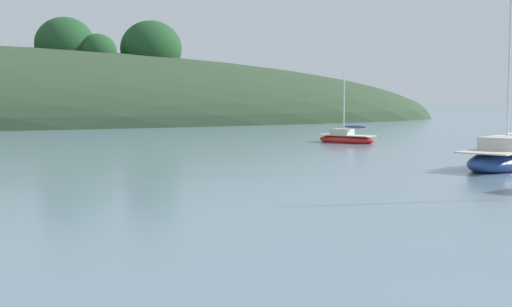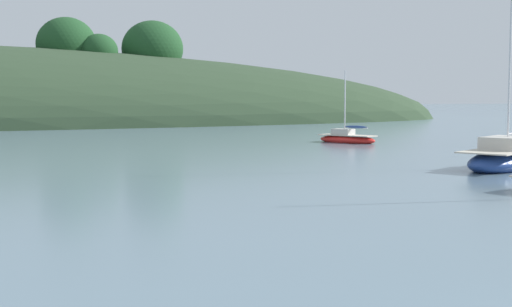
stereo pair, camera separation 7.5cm
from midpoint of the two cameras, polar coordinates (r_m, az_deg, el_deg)
The scene contains 2 objects.
sailboat_cream_ketch at distance 53.10m, azimuth 6.99°, elevation 1.18°, with size 3.60×4.74×5.36m.
sailboat_orange_cutter at distance 36.88m, azimuth 19.07°, elevation -0.36°, with size 8.00×6.04×11.30m.
Camera 1 is at (-10.05, -6.73, 3.56)m, focal length 51.33 mm.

